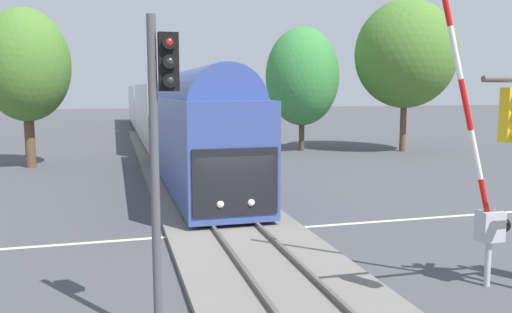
{
  "coord_description": "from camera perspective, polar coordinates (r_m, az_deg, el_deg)",
  "views": [
    {
      "loc": [
        -3.63,
        -16.07,
        4.61
      ],
      "look_at": [
        1.62,
        3.29,
        2.0
      ],
      "focal_mm": 36.8,
      "sensor_mm": 36.0,
      "label": 1
    }
  ],
  "objects": [
    {
      "name": "railway_track",
      "position": [
        17.09,
        -2.38,
        -7.92
      ],
      "size": [
        4.4,
        80.0,
        0.32
      ],
      "color": "slate",
      "rests_on": "ground"
    },
    {
      "name": "road_centre_stripe",
      "position": [
        17.11,
        -2.38,
        -8.21
      ],
      "size": [
        44.0,
        0.2,
        0.01
      ],
      "color": "beige",
      "rests_on": "ground"
    },
    {
      "name": "ground_plane",
      "position": [
        17.11,
        -2.38,
        -8.22
      ],
      "size": [
        220.0,
        220.0,
        0.0
      ],
      "primitive_type": "plane",
      "color": "#47474C"
    },
    {
      "name": "crossing_gate_near",
      "position": [
        13.1,
        23.64,
        -3.84
      ],
      "size": [
        2.24,
        0.4,
        7.13
      ],
      "color": "#B7B7BC",
      "rests_on": "ground"
    },
    {
      "name": "oak_far_right",
      "position": [
        39.11,
        5.05,
        8.65
      ],
      "size": [
        5.41,
        5.41,
        9.08
      ],
      "color": "#4C3828",
      "rests_on": "ground"
    },
    {
      "name": "traffic_signal_median",
      "position": [
        9.28,
        -10.25,
        3.02
      ],
      "size": [
        0.53,
        0.38,
        5.86
      ],
      "color": "#4C4C51",
      "rests_on": "ground"
    },
    {
      "name": "commuter_train",
      "position": [
        45.02,
        -10.57,
        4.9
      ],
      "size": [
        3.04,
        62.06,
        5.16
      ],
      "color": "#384C93",
      "rests_on": "railway_track"
    },
    {
      "name": "maple_right_background",
      "position": [
        40.09,
        15.96,
        10.65
      ],
      "size": [
        7.3,
        7.3,
        10.97
      ],
      "color": "brown",
      "rests_on": "ground"
    },
    {
      "name": "oak_behind_train",
      "position": [
        33.28,
        -23.75,
        9.05
      ],
      "size": [
        4.99,
        4.99,
        9.2
      ],
      "color": "brown",
      "rests_on": "ground"
    }
  ]
}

